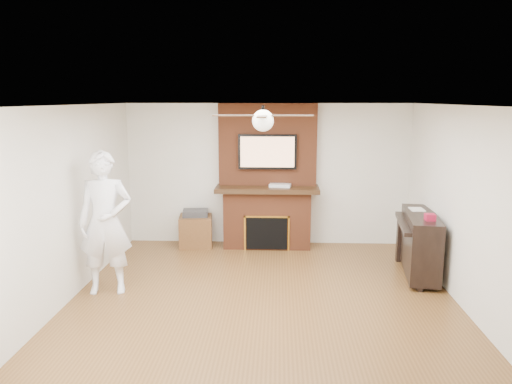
{
  "coord_description": "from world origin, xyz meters",
  "views": [
    {
      "loc": [
        0.19,
        -6.02,
        2.58
      ],
      "look_at": [
        -0.12,
        0.9,
        1.28
      ],
      "focal_mm": 35.0,
      "sensor_mm": 36.0,
      "label": 1
    }
  ],
  "objects_px": {
    "piano": "(420,243)",
    "side_table": "(196,229)",
    "fireplace": "(267,191)",
    "person": "(105,223)"
  },
  "relations": [
    {
      "from": "side_table",
      "to": "fireplace",
      "type": "bearing_deg",
      "value": -3.6
    },
    {
      "from": "piano",
      "to": "side_table",
      "type": "bearing_deg",
      "value": 166.8
    },
    {
      "from": "person",
      "to": "side_table",
      "type": "xyz_separation_m",
      "value": [
        0.83,
        2.19,
        -0.66
      ]
    },
    {
      "from": "side_table",
      "to": "piano",
      "type": "distance_m",
      "value": 3.79
    },
    {
      "from": "person",
      "to": "side_table",
      "type": "height_order",
      "value": "person"
    },
    {
      "from": "fireplace",
      "to": "piano",
      "type": "relative_size",
      "value": 1.71
    },
    {
      "from": "side_table",
      "to": "piano",
      "type": "height_order",
      "value": "piano"
    },
    {
      "from": "side_table",
      "to": "piano",
      "type": "bearing_deg",
      "value": -27.54
    },
    {
      "from": "piano",
      "to": "person",
      "type": "bearing_deg",
      "value": -161.46
    },
    {
      "from": "fireplace",
      "to": "piano",
      "type": "xyz_separation_m",
      "value": [
        2.27,
        -1.42,
        -0.5
      ]
    }
  ]
}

